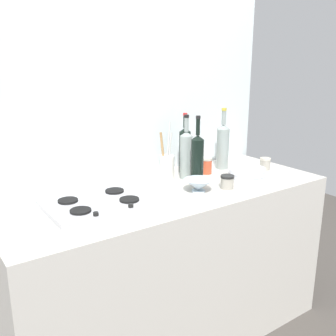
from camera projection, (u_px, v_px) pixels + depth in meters
name	position (u px, v px, depth m)	size (l,w,h in m)	color
ground_plane	(168.00, 332.00, 2.30)	(6.00, 6.00, 0.00)	#47423D
counter_block	(168.00, 265.00, 2.18)	(1.80, 0.70, 0.90)	beige
backsplash_panel	(132.00, 139.00, 2.30)	(1.90, 0.06, 2.22)	silver
stovetop_hob	(99.00, 203.00, 1.82)	(0.49, 0.34, 0.04)	#B2B2B7
plate_stack	(247.00, 173.00, 2.26)	(0.22, 0.22, 0.06)	white
wine_bottle_leftmost	(223.00, 145.00, 2.42)	(0.08, 0.08, 0.38)	gray
wine_bottle_mid_left	(198.00, 158.00, 2.12)	(0.07, 0.07, 0.38)	black
wine_bottle_mid_right	(185.00, 149.00, 2.34)	(0.07, 0.07, 0.36)	black
wine_bottle_rightmost	(186.00, 154.00, 2.22)	(0.07, 0.07, 0.37)	gray
mixing_bowl	(199.00, 185.00, 2.01)	(0.16, 0.16, 0.07)	silver
butter_dish	(159.00, 184.00, 2.07)	(0.13, 0.09, 0.05)	white
utensil_crock	(167.00, 166.00, 2.23)	(0.08, 0.08, 0.33)	silver
condiment_jar_front	(206.00, 166.00, 2.33)	(0.07, 0.07, 0.10)	#C64C2D
condiment_jar_rear	(227.00, 182.00, 2.07)	(0.07, 0.07, 0.07)	#9E998C
condiment_jar_spare	(265.00, 164.00, 2.42)	(0.07, 0.07, 0.07)	#9E998C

